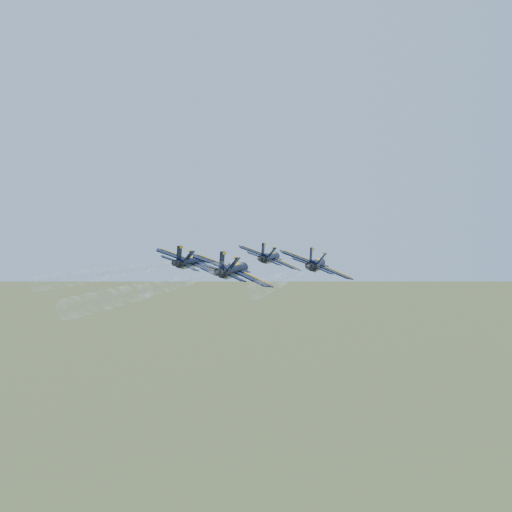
# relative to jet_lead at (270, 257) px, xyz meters

# --- Properties ---
(jet_lead) EXTENTS (11.99, 16.28, 5.12)m
(jet_lead) POSITION_rel_jet_lead_xyz_m (0.00, 0.00, 0.00)
(jet_lead) COLOR black
(jet_left) EXTENTS (11.99, 16.28, 5.12)m
(jet_left) POSITION_rel_jet_lead_xyz_m (-11.98, -13.36, 0.00)
(jet_left) COLOR black
(jet_right) EXTENTS (11.99, 16.28, 5.12)m
(jet_right) POSITION_rel_jet_lead_xyz_m (9.44, -16.34, 0.00)
(jet_right) COLOR black
(jet_slot) EXTENTS (11.99, 16.28, 5.12)m
(jet_slot) POSITION_rel_jet_lead_xyz_m (-1.92, -29.14, 0.00)
(jet_slot) COLOR black
(smoke_trail_lead) EXTENTS (4.49, 42.49, 2.03)m
(smoke_trail_lead) POSITION_rel_jet_lead_xyz_m (-2.27, -33.20, 0.03)
(smoke_trail_lead) COLOR white
(smoke_trail_left) EXTENTS (4.49, 42.49, 2.03)m
(smoke_trail_left) POSITION_rel_jet_lead_xyz_m (-14.25, -46.57, 0.03)
(smoke_trail_left) COLOR white
(smoke_trail_right) EXTENTS (4.49, 42.49, 2.03)m
(smoke_trail_right) POSITION_rel_jet_lead_xyz_m (7.17, -49.55, 0.03)
(smoke_trail_right) COLOR white
(smoke_trail_slot) EXTENTS (4.49, 42.49, 2.03)m
(smoke_trail_slot) POSITION_rel_jet_lead_xyz_m (-4.19, -62.34, 0.03)
(smoke_trail_slot) COLOR white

